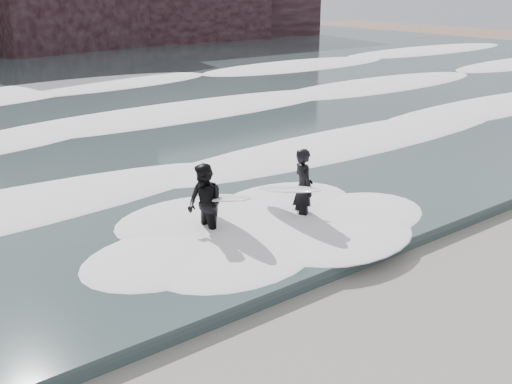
# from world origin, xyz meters

# --- Properties ---
(ground) EXTENTS (120.00, 120.00, 0.00)m
(ground) POSITION_xyz_m (0.00, 0.00, 0.00)
(ground) COLOR #8D634A
(ground) RESTS_ON ground
(foam_near) EXTENTS (60.00, 3.20, 0.20)m
(foam_near) POSITION_xyz_m (0.00, 9.00, 0.40)
(foam_near) COLOR white
(foam_near) RESTS_ON sea
(foam_mid) EXTENTS (60.00, 4.00, 0.24)m
(foam_mid) POSITION_xyz_m (0.00, 16.00, 0.42)
(foam_mid) COLOR white
(foam_mid) RESTS_ON sea
(foam_far) EXTENTS (60.00, 4.80, 0.30)m
(foam_far) POSITION_xyz_m (0.00, 25.00, 0.45)
(foam_far) COLOR white
(foam_far) RESTS_ON sea
(surfer_left) EXTENTS (1.00, 2.12, 1.84)m
(surfer_left) POSITION_xyz_m (1.03, 5.41, 0.93)
(surfer_left) COLOR black
(surfer_left) RESTS_ON ground
(surfer_right) EXTENTS (1.14, 2.27, 1.78)m
(surfer_right) POSITION_xyz_m (-1.16, 5.88, 0.90)
(surfer_right) COLOR black
(surfer_right) RESTS_ON ground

